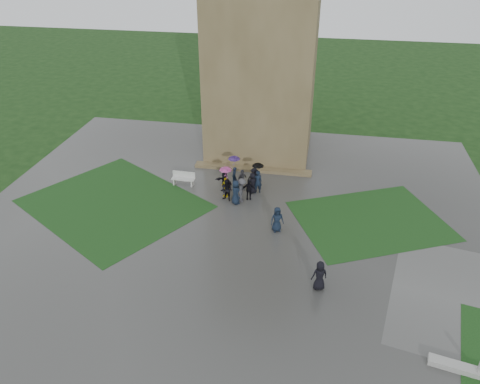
% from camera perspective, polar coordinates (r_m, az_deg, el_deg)
% --- Properties ---
extents(ground, '(120.00, 120.00, 0.00)m').
position_cam_1_polar(ground, '(27.20, -1.96, -7.49)').
color(ground, black).
extents(plaza, '(34.00, 34.00, 0.02)m').
position_cam_1_polar(plaza, '(28.77, -1.13, -5.09)').
color(plaza, '#343432').
rests_on(plaza, ground).
extents(lawn_inset_left, '(14.10, 13.46, 0.01)m').
position_cam_1_polar(lawn_inset_left, '(32.82, -15.13, -1.38)').
color(lawn_inset_left, '#133512').
rests_on(lawn_inset_left, plaza).
extents(lawn_inset_right, '(11.12, 10.15, 0.01)m').
position_cam_1_polar(lawn_inset_right, '(31.07, 15.59, -3.37)').
color(lawn_inset_right, '#133512').
rests_on(lawn_inset_right, plaza).
extents(tower, '(8.00, 8.00, 18.00)m').
position_cam_1_polar(tower, '(37.15, 2.88, 18.24)').
color(tower, brown).
rests_on(tower, ground).
extents(tower_plinth, '(9.00, 0.80, 0.22)m').
position_cam_1_polar(tower_plinth, '(35.98, 1.56, 2.84)').
color(tower_plinth, brown).
rests_on(tower_plinth, plaza).
extents(bench, '(1.69, 0.57, 0.97)m').
position_cam_1_polar(bench, '(34.03, -6.91, 1.66)').
color(bench, beige).
rests_on(bench, plaza).
extents(visitor_cluster, '(3.44, 3.37, 2.60)m').
position_cam_1_polar(visitor_cluster, '(32.17, -0.21, 1.33)').
color(visitor_cluster, black).
rests_on(visitor_cluster, plaza).
extents(pedestrian_mid, '(0.96, 0.83, 1.65)m').
position_cam_1_polar(pedestrian_mid, '(28.66, 4.54, -3.33)').
color(pedestrian_mid, black).
rests_on(pedestrian_mid, plaza).
extents(pedestrian_near, '(0.96, 0.80, 1.68)m').
position_cam_1_polar(pedestrian_near, '(24.66, 9.67, -10.01)').
color(pedestrian_near, black).
rests_on(pedestrian_near, plaza).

